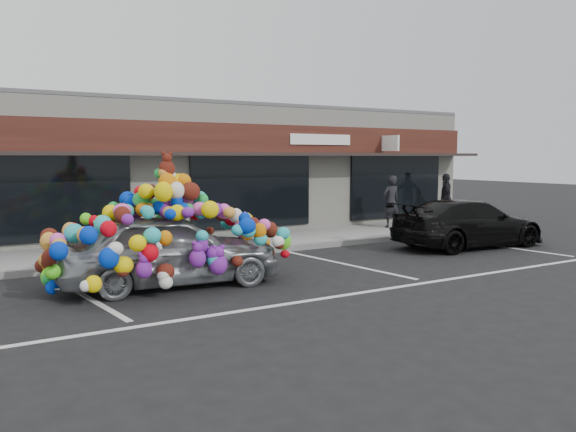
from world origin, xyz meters
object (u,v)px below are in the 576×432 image
toy_car (169,240)px  black_sedan (469,223)px  pedestrian_a (391,202)px  pedestrian_c (446,198)px

toy_car → black_sedan: (8.93, 0.41, -0.23)m
toy_car → pedestrian_a: 10.05m
black_sedan → pedestrian_a: bearing=-0.7°
toy_car → black_sedan: toy_car is taller
toy_car → pedestrian_a: size_ratio=2.67×
pedestrian_a → pedestrian_c: pedestrian_c is taller
pedestrian_c → pedestrian_a: bearing=-49.6°
black_sedan → pedestrian_c: pedestrian_c is taller
pedestrian_a → pedestrian_c: 2.82m
pedestrian_c → black_sedan: bearing=-2.5°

